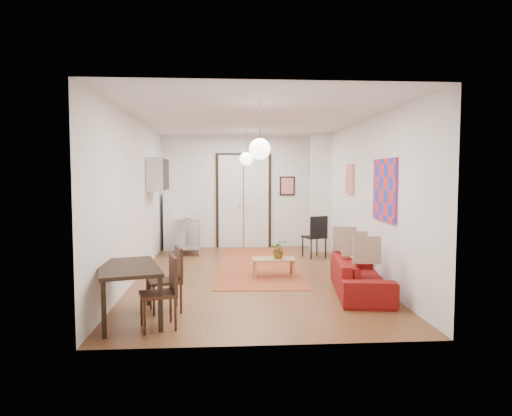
{
  "coord_description": "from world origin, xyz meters",
  "views": [
    {
      "loc": [
        -0.5,
        -8.41,
        1.89
      ],
      "look_at": [
        0.11,
        0.35,
        1.25
      ],
      "focal_mm": 32.0,
      "sensor_mm": 36.0,
      "label": 1
    }
  ],
  "objects": [
    {
      "name": "painting_abstract",
      "position": [
        2.08,
        0.8,
        1.8
      ],
      "size": [
        0.05,
        0.5,
        0.6
      ],
      "primitive_type": "cube",
      "color": "beige",
      "rests_on": "wall_right"
    },
    {
      "name": "print_left",
      "position": [
        -2.07,
        2.0,
        1.95
      ],
      "size": [
        0.03,
        0.44,
        0.54
      ],
      "primitive_type": "cube",
      "color": "brown",
      "rests_on": "wall_left"
    },
    {
      "name": "stub_partition",
      "position": [
        1.85,
        2.55,
        1.45
      ],
      "size": [
        0.5,
        0.1,
        2.9
      ],
      "primitive_type": "cube",
      "color": "white",
      "rests_on": "floor"
    },
    {
      "name": "pendant_back",
      "position": [
        0.0,
        2.0,
        2.25
      ],
      "size": [
        0.3,
        0.3,
        0.8
      ],
      "color": "white",
      "rests_on": "ceiling"
    },
    {
      "name": "wall_back",
      "position": [
        0.0,
        3.5,
        1.45
      ],
      "size": [
        4.2,
        0.02,
        2.9
      ],
      "primitive_type": "cube",
      "color": "white",
      "rests_on": "floor"
    },
    {
      "name": "dining_table",
      "position": [
        -1.75,
        -2.48,
        0.64
      ],
      "size": [
        1.07,
        1.45,
        0.71
      ],
      "rotation": [
        0.0,
        0.0,
        0.28
      ],
      "color": "black",
      "rests_on": "floor"
    },
    {
      "name": "fridge",
      "position": [
        -1.75,
        3.15,
        0.73
      ],
      "size": [
        0.52,
        0.52,
        1.46
      ],
      "primitive_type": "cube",
      "rotation": [
        0.0,
        0.0,
        0.0
      ],
      "color": "silver",
      "rests_on": "floor"
    },
    {
      "name": "wall_front",
      "position": [
        0.0,
        -3.5,
        1.45
      ],
      "size": [
        4.2,
        0.02,
        2.9
      ],
      "primitive_type": "cube",
      "color": "white",
      "rests_on": "floor"
    },
    {
      "name": "floor",
      "position": [
        0.0,
        0.0,
        0.0
      ],
      "size": [
        7.0,
        7.0,
        0.0
      ],
      "primitive_type": "plane",
      "color": "brown",
      "rests_on": "ground"
    },
    {
      "name": "dining_chair_near",
      "position": [
        -1.32,
        -2.05,
        0.51
      ],
      "size": [
        0.52,
        0.65,
        0.89
      ],
      "rotation": [
        0.0,
        0.0,
        -1.29
      ],
      "color": "#361A11",
      "rests_on": "floor"
    },
    {
      "name": "potted_plant",
      "position": [
        0.5,
        -0.11,
        0.52
      ],
      "size": [
        0.31,
        0.27,
        0.34
      ],
      "primitive_type": "imported",
      "rotation": [
        0.0,
        0.0,
        -0.01
      ],
      "color": "#37662E",
      "rests_on": "coffee_table"
    },
    {
      "name": "kitchen_counter",
      "position": [
        -1.36,
        2.65,
        0.55
      ],
      "size": [
        0.64,
        1.16,
        0.86
      ],
      "rotation": [
        0.0,
        0.0,
        0.07
      ],
      "color": "silver",
      "rests_on": "floor"
    },
    {
      "name": "poster_back",
      "position": [
        1.15,
        3.47,
        1.6
      ],
      "size": [
        0.4,
        0.03,
        0.5
      ],
      "primitive_type": "cube",
      "color": "red",
      "rests_on": "wall_back"
    },
    {
      "name": "soap_bottle",
      "position": [
        -1.41,
        2.9,
        0.95
      ],
      "size": [
        0.09,
        0.09,
        0.18
      ],
      "primitive_type": "imported",
      "rotation": [
        0.0,
        0.0,
        0.07
      ],
      "color": "teal",
      "rests_on": "kitchen_counter"
    },
    {
      "name": "double_doors",
      "position": [
        0.0,
        3.46,
        1.2
      ],
      "size": [
        1.44,
        0.06,
        2.5
      ],
      "primitive_type": "cube",
      "color": "white",
      "rests_on": "wall_back"
    },
    {
      "name": "black_side_chair",
      "position": [
        1.55,
        1.92,
        0.56
      ],
      "size": [
        0.56,
        0.57,
        0.96
      ],
      "rotation": [
        0.0,
        0.0,
        3.48
      ],
      "color": "black",
      "rests_on": "floor"
    },
    {
      "name": "ceiling",
      "position": [
        0.0,
        0.0,
        2.9
      ],
      "size": [
        4.2,
        7.0,
        0.02
      ],
      "primitive_type": "cube",
      "color": "silver",
      "rests_on": "wall_back"
    },
    {
      "name": "wall_left",
      "position": [
        -2.1,
        0.0,
        1.45
      ],
      "size": [
        0.02,
        7.0,
        2.9
      ],
      "primitive_type": "cube",
      "color": "white",
      "rests_on": "floor"
    },
    {
      "name": "pendant_front",
      "position": [
        0.0,
        -2.0,
        2.25
      ],
      "size": [
        0.3,
        0.3,
        0.8
      ],
      "color": "white",
      "rests_on": "ceiling"
    },
    {
      "name": "sofa",
      "position": [
        1.66,
        -1.39,
        0.29
      ],
      "size": [
        2.05,
        1.03,
        0.57
      ],
      "primitive_type": "imported",
      "rotation": [
        0.0,
        0.0,
        1.43
      ],
      "color": "maroon",
      "rests_on": "floor"
    },
    {
      "name": "painting_popart",
      "position": [
        2.08,
        -1.25,
        1.65
      ],
      "size": [
        0.05,
        1.0,
        1.0
      ],
      "primitive_type": "cube",
      "color": "red",
      "rests_on": "wall_right"
    },
    {
      "name": "coffee_table",
      "position": [
        0.4,
        -0.11,
        0.3
      ],
      "size": [
        0.79,
        0.44,
        0.35
      ],
      "rotation": [
        0.0,
        0.0,
        -0.01
      ],
      "color": "#AB7C51",
      "rests_on": "floor"
    },
    {
      "name": "kilim_rug",
      "position": [
        0.2,
        1.01,
        0.01
      ],
      "size": [
        1.84,
        4.39,
        0.01
      ],
      "primitive_type": "cube",
      "rotation": [
        0.0,
        0.0,
        -0.05
      ],
      "color": "#A64229",
      "rests_on": "floor"
    },
    {
      "name": "dining_chair_far",
      "position": [
        -1.32,
        -2.75,
        0.51
      ],
      "size": [
        0.52,
        0.65,
        0.89
      ],
      "rotation": [
        0.0,
        0.0,
        -1.29
      ],
      "color": "#361A11",
      "rests_on": "floor"
    },
    {
      "name": "wall_cabinet",
      "position": [
        -1.92,
        1.5,
        1.9
      ],
      "size": [
        0.35,
        1.0,
        0.7
      ],
      "primitive_type": "cube",
      "color": "silver",
      "rests_on": "wall_left"
    },
    {
      "name": "bowl",
      "position": [
        -1.36,
        2.35,
        0.89
      ],
      "size": [
        0.22,
        0.22,
        0.05
      ],
      "primitive_type": "imported",
      "rotation": [
        0.0,
        0.0,
        0.07
      ],
      "color": "silver",
      "rests_on": "kitchen_counter"
    },
    {
      "name": "wall_right",
      "position": [
        2.1,
        0.0,
        1.45
      ],
      "size": [
        0.02,
        7.0,
        2.9
      ],
      "primitive_type": "cube",
      "color": "white",
      "rests_on": "floor"
    }
  ]
}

